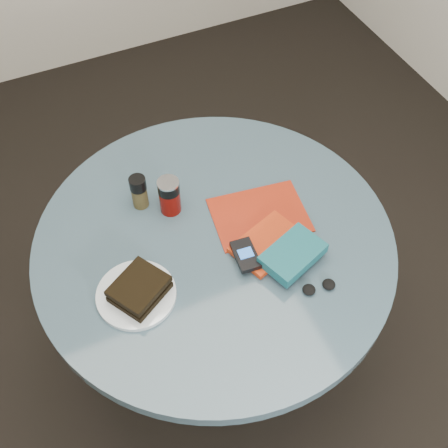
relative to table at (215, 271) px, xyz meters
name	(u,v)px	position (x,y,z in m)	size (l,w,h in m)	color
ground	(217,355)	(0.00, 0.00, -0.59)	(4.00, 4.00, 0.00)	black
table	(215,271)	(0.00, 0.00, 0.00)	(1.00, 1.00, 0.75)	black
plate	(136,295)	(-0.26, -0.08, 0.17)	(0.21, 0.21, 0.01)	silver
sandwich	(139,289)	(-0.25, -0.09, 0.20)	(0.17, 0.16, 0.05)	black
soda_can	(169,196)	(-0.07, 0.15, 0.22)	(0.08, 0.08, 0.12)	#690A05
pepper_grinder	(139,192)	(-0.14, 0.20, 0.22)	(0.06, 0.06, 0.11)	#3D351A
magazine	(259,215)	(0.15, 0.02, 0.17)	(0.26, 0.20, 0.00)	maroon
red_book	(268,244)	(0.12, -0.08, 0.18)	(0.19, 0.13, 0.02)	#A62B0D
novel	(293,254)	(0.16, -0.16, 0.20)	(0.16, 0.11, 0.03)	#124C55
mp3_player	(246,255)	(0.05, -0.10, 0.19)	(0.07, 0.10, 0.02)	black
headphones	(319,287)	(0.18, -0.26, 0.17)	(0.09, 0.05, 0.02)	black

